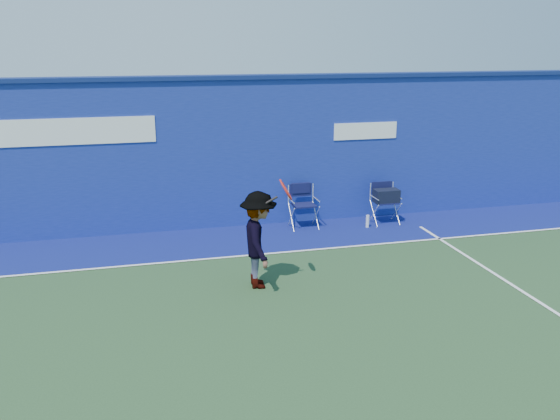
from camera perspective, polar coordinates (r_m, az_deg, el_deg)
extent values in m
plane|color=#274525|center=(7.74, -3.58, -12.96)|extent=(80.00, 80.00, 0.00)
cube|color=navy|center=(12.13, -8.26, 5.21)|extent=(24.00, 0.40, 3.00)
cube|color=navy|center=(11.94, -8.56, 12.48)|extent=(24.00, 0.50, 0.08)
cube|color=white|center=(11.91, -22.86, 6.85)|extent=(4.50, 0.02, 0.50)
cube|color=white|center=(12.73, 8.24, 7.54)|extent=(1.40, 0.02, 0.35)
cube|color=navy|center=(11.46, -7.37, -3.16)|extent=(24.00, 1.80, 0.01)
cube|color=white|center=(10.61, -6.78, -4.67)|extent=(24.00, 0.06, 0.01)
cube|color=#11133E|center=(12.17, 2.30, 0.47)|extent=(0.47, 0.39, 0.03)
cube|color=silver|center=(12.34, 2.01, 1.61)|extent=(0.53, 0.02, 0.39)
cube|color=#11133E|center=(12.32, 2.01, 1.96)|extent=(0.47, 0.03, 0.27)
cube|color=#11133E|center=(12.31, 2.02, 2.13)|extent=(0.39, 0.06, 0.21)
cube|color=#11133E|center=(12.65, 10.12, 0.76)|extent=(0.45, 0.38, 0.03)
cube|color=silver|center=(12.80, 9.76, 1.82)|extent=(0.51, 0.02, 0.37)
cube|color=#11133E|center=(12.79, 9.77, 2.15)|extent=(0.45, 0.02, 0.26)
cube|color=black|center=(12.59, 10.20, 1.34)|extent=(0.51, 0.30, 0.28)
cylinder|color=silver|center=(12.39, 8.42, -1.09)|extent=(0.07, 0.07, 0.27)
imported|color=#EA4738|center=(9.19, -2.07, -2.89)|extent=(0.64, 1.03, 1.53)
torus|color=red|center=(8.93, 0.55, 1.97)|extent=(0.26, 0.40, 0.34)
cylinder|color=gray|center=(8.93, 0.55, 1.97)|extent=(0.20, 0.33, 0.27)
cylinder|color=black|center=(8.87, -1.20, 0.74)|extent=(0.32, 0.09, 0.20)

